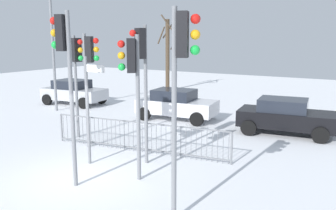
{
  "coord_description": "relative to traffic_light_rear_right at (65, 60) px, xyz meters",
  "views": [
    {
      "loc": [
        7.02,
        -6.78,
        3.91
      ],
      "look_at": [
        0.72,
        3.53,
        1.61
      ],
      "focal_mm": 37.57,
      "sensor_mm": 36.0,
      "label": 1
    }
  ],
  "objects": [
    {
      "name": "car_white_trailing",
      "position": [
        -1.51,
        8.27,
        -2.6
      ],
      "size": [
        3.97,
        2.3,
        1.47
      ],
      "rotation": [
        0.0,
        0.0,
        0.12
      ],
      "color": "silver",
      "rests_on": "ground"
    },
    {
      "name": "car_black_near",
      "position": [
        3.67,
        8.3,
        -2.6
      ],
      "size": [
        3.99,
        2.33,
        1.47
      ],
      "rotation": [
        0.0,
        0.0,
        0.13
      ],
      "color": "black",
      "rests_on": "ground"
    },
    {
      "name": "traffic_light_mid_left",
      "position": [
        -1.86,
        2.8,
        -0.37
      ],
      "size": [
        0.53,
        0.39,
        4.08
      ],
      "rotation": [
        0.0,
        0.0,
        5.13
      ],
      "color": "slate",
      "rests_on": "ground"
    },
    {
      "name": "direction_sign_post",
      "position": [
        -0.68,
        1.47,
        -1.48
      ],
      "size": [
        0.79,
        0.09,
        3.38
      ],
      "rotation": [
        0.0,
        0.0,
        -0.03
      ],
      "color": "slate",
      "rests_on": "ground"
    },
    {
      "name": "traffic_light_rear_left",
      "position": [
        1.23,
        1.17,
        -0.42
      ],
      "size": [
        0.48,
        0.45,
        4.01
      ],
      "rotation": [
        0.0,
        0.0,
        2.22
      ],
      "color": "slate",
      "rests_on": "ground"
    },
    {
      "name": "car_silver_far",
      "position": [
        -8.77,
        8.53,
        -2.6
      ],
      "size": [
        3.96,
        2.28,
        1.47
      ],
      "rotation": [
        0.0,
        0.0,
        0.11
      ],
      "color": "#B2B5BA",
      "rests_on": "ground"
    },
    {
      "name": "traffic_light_foreground_right",
      "position": [
        -3.12,
        3.45,
        -0.41
      ],
      "size": [
        0.56,
        0.36,
        4.02
      ],
      "rotation": [
        0.0,
        0.0,
        4.51
      ],
      "color": "slate",
      "rests_on": "ground"
    },
    {
      "name": "bare_tree_left",
      "position": [
        -6.89,
        16.26,
        -0.49
      ],
      "size": [
        1.47,
        1.46,
        5.61
      ],
      "color": "#473828",
      "rests_on": "ground"
    },
    {
      "name": "street_lamp",
      "position": [
        -8.19,
        6.67,
        0.72
      ],
      "size": [
        0.36,
        0.36,
        6.66
      ],
      "color": "slate",
      "rests_on": "ground"
    },
    {
      "name": "ground_plane",
      "position": [
        -0.11,
        0.49,
        -3.36
      ],
      "size": [
        60.0,
        60.0,
        0.0
      ],
      "primitive_type": "plane",
      "color": "white"
    },
    {
      "name": "pedestrian_guard_railing",
      "position": [
        -0.14,
        3.24,
        -2.81
      ],
      "size": [
        6.61,
        1.02,
        1.07
      ],
      "rotation": [
        0.0,
        0.0,
        0.14
      ],
      "color": "slate",
      "rests_on": "ground"
    },
    {
      "name": "traffic_light_mid_right",
      "position": [
        0.71,
        2.33,
        -0.2
      ],
      "size": [
        0.4,
        0.53,
        4.31
      ],
      "rotation": [
        0.0,
        0.0,
        2.7
      ],
      "color": "slate",
      "rests_on": "ground"
    },
    {
      "name": "traffic_light_foreground_left",
      "position": [
        3.46,
        -0.12,
        -0.04
      ],
      "size": [
        0.54,
        0.38,
        4.53
      ],
      "rotation": [
        0.0,
        0.0,
        5.09
      ],
      "color": "slate",
      "rests_on": "ground"
    },
    {
      "name": "traffic_light_rear_right",
      "position": [
        0.0,
        0.0,
        0.0
      ],
      "size": [
        0.56,
        0.35,
        4.59
      ],
      "rotation": [
        0.0,
        0.0,
        1.74
      ],
      "color": "slate",
      "rests_on": "ground"
    }
  ]
}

